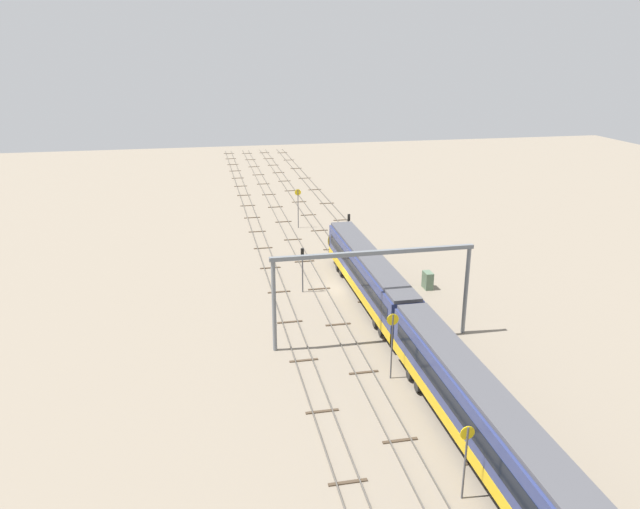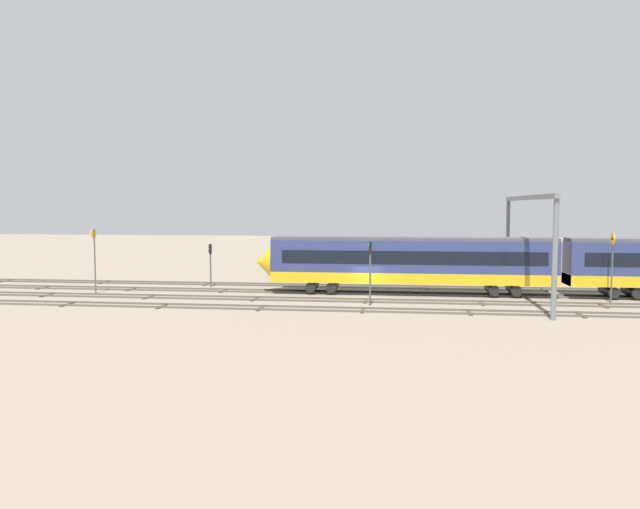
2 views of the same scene
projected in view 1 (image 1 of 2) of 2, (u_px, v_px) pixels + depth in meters
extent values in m
plane|color=gray|center=(339.00, 288.00, 65.27)|extent=(205.35, 205.35, 0.00)
cube|color=#59544C|center=(403.00, 282.00, 66.61)|extent=(189.35, 0.07, 0.16)
cube|color=#59544C|center=(390.00, 283.00, 66.34)|extent=(189.35, 0.07, 0.16)
cube|color=#473828|center=(516.00, 419.00, 42.11)|extent=(0.24, 2.40, 0.08)
cube|color=#473828|center=(455.00, 349.00, 51.86)|extent=(0.24, 2.40, 0.08)
cube|color=#473828|center=(413.00, 301.00, 61.61)|extent=(0.24, 2.40, 0.08)
cube|color=#473828|center=(383.00, 267.00, 71.37)|extent=(0.24, 2.40, 0.08)
cube|color=#473828|center=(359.00, 241.00, 81.12)|extent=(0.24, 2.40, 0.08)
cube|color=#473828|center=(341.00, 220.00, 90.87)|extent=(0.24, 2.40, 0.08)
cube|color=#473828|center=(327.00, 203.00, 100.63)|extent=(0.24, 2.40, 0.08)
cube|color=#473828|center=(315.00, 190.00, 110.38)|extent=(0.24, 2.40, 0.08)
cube|color=#473828|center=(305.00, 178.00, 120.13)|extent=(0.24, 2.40, 0.08)
cube|color=#473828|center=(296.00, 168.00, 129.89)|extent=(0.24, 2.40, 0.08)
cube|color=#473828|center=(289.00, 160.00, 139.64)|extent=(0.24, 2.40, 0.08)
cube|color=#473828|center=(282.00, 153.00, 149.39)|extent=(0.24, 2.40, 0.08)
cube|color=#59544C|center=(365.00, 285.00, 65.79)|extent=(189.35, 0.07, 0.16)
cube|color=#59544C|center=(352.00, 286.00, 65.52)|extent=(189.35, 0.07, 0.16)
cube|color=#473828|center=(482.00, 462.00, 37.74)|extent=(0.24, 2.40, 0.08)
cube|color=#473828|center=(431.00, 389.00, 45.72)|extent=(0.24, 2.40, 0.08)
cube|color=#473828|center=(396.00, 339.00, 53.70)|extent=(0.24, 2.40, 0.08)
cube|color=#473828|center=(369.00, 301.00, 61.68)|extent=(0.24, 2.40, 0.08)
cube|color=#473828|center=(349.00, 272.00, 69.66)|extent=(0.24, 2.40, 0.08)
cube|color=#473828|center=(333.00, 249.00, 77.64)|extent=(0.24, 2.40, 0.08)
cube|color=#473828|center=(319.00, 230.00, 85.62)|extent=(0.24, 2.40, 0.08)
cube|color=#473828|center=(308.00, 215.00, 93.60)|extent=(0.24, 2.40, 0.08)
cube|color=#473828|center=(299.00, 202.00, 101.58)|extent=(0.24, 2.40, 0.08)
cube|color=#473828|center=(291.00, 191.00, 109.56)|extent=(0.24, 2.40, 0.08)
cube|color=#473828|center=(284.00, 181.00, 117.54)|extent=(0.24, 2.40, 0.08)
cube|color=#473828|center=(278.00, 173.00, 125.52)|extent=(0.24, 2.40, 0.08)
cube|color=#473828|center=(273.00, 165.00, 133.50)|extent=(0.24, 2.40, 0.08)
cube|color=#473828|center=(269.00, 159.00, 141.48)|extent=(0.24, 2.40, 0.08)
cube|color=#473828|center=(264.00, 153.00, 149.46)|extent=(0.24, 2.40, 0.08)
cube|color=#59544C|center=(326.00, 288.00, 64.97)|extent=(189.35, 0.07, 0.16)
cube|color=#59544C|center=(313.00, 289.00, 64.70)|extent=(189.35, 0.07, 0.16)
cube|color=#473828|center=(400.00, 440.00, 39.77)|extent=(0.24, 2.40, 0.08)
cube|color=#473828|center=(364.00, 372.00, 48.13)|extent=(0.24, 2.40, 0.08)
cube|color=#473828|center=(338.00, 324.00, 56.49)|extent=(0.24, 2.40, 0.08)
cube|color=#473828|center=(319.00, 289.00, 64.85)|extent=(0.24, 2.40, 0.08)
cube|color=#473828|center=(305.00, 261.00, 73.21)|extent=(0.24, 2.40, 0.08)
cube|color=#473828|center=(293.00, 240.00, 81.57)|extent=(0.24, 2.40, 0.08)
cube|color=#473828|center=(283.00, 222.00, 89.93)|extent=(0.24, 2.40, 0.08)
cube|color=#473828|center=(275.00, 207.00, 98.29)|extent=(0.24, 2.40, 0.08)
cube|color=#473828|center=(269.00, 195.00, 106.65)|extent=(0.24, 2.40, 0.08)
cube|color=#473828|center=(263.00, 184.00, 115.01)|extent=(0.24, 2.40, 0.08)
cube|color=#473828|center=(258.00, 175.00, 123.37)|extent=(0.24, 2.40, 0.08)
cube|color=#473828|center=(254.00, 167.00, 131.73)|extent=(0.24, 2.40, 0.08)
cube|color=#473828|center=(250.00, 160.00, 140.09)|extent=(0.24, 2.40, 0.08)
cube|color=#473828|center=(247.00, 153.00, 148.45)|extent=(0.24, 2.40, 0.08)
cube|color=#59544C|center=(286.00, 291.00, 64.15)|extent=(189.35, 0.07, 0.16)
cube|color=#59544C|center=(272.00, 292.00, 63.88)|extent=(189.35, 0.07, 0.16)
cube|color=#473828|center=(348.00, 482.00, 35.94)|extent=(0.24, 2.40, 0.08)
cube|color=#473828|center=(322.00, 411.00, 42.96)|extent=(0.24, 2.40, 0.08)
cube|color=#473828|center=(304.00, 360.00, 49.98)|extent=(0.24, 2.40, 0.08)
cube|color=#473828|center=(290.00, 322.00, 57.01)|extent=(0.24, 2.40, 0.08)
cube|color=#473828|center=(279.00, 292.00, 64.03)|extent=(0.24, 2.40, 0.08)
cube|color=#473828|center=(270.00, 268.00, 71.05)|extent=(0.24, 2.40, 0.08)
cube|color=#473828|center=(263.00, 248.00, 78.07)|extent=(0.24, 2.40, 0.08)
cube|color=#473828|center=(257.00, 232.00, 85.09)|extent=(0.24, 2.40, 0.08)
cube|color=#473828|center=(252.00, 218.00, 92.12)|extent=(0.24, 2.40, 0.08)
cube|color=#473828|center=(248.00, 206.00, 99.14)|extent=(0.24, 2.40, 0.08)
cube|color=#473828|center=(244.00, 195.00, 106.16)|extent=(0.24, 2.40, 0.08)
cube|color=#473828|center=(241.00, 186.00, 113.18)|extent=(0.24, 2.40, 0.08)
cube|color=#473828|center=(238.00, 178.00, 120.21)|extent=(0.24, 2.40, 0.08)
cube|color=#473828|center=(235.00, 171.00, 127.23)|extent=(0.24, 2.40, 0.08)
cube|color=#473828|center=(233.00, 164.00, 134.25)|extent=(0.24, 2.40, 0.08)
cube|color=#473828|center=(231.00, 159.00, 141.27)|extent=(0.24, 2.40, 0.08)
cube|color=#473828|center=(229.00, 153.00, 148.30)|extent=(0.24, 2.40, 0.08)
cube|color=navy|center=(368.00, 273.00, 61.35)|extent=(24.00, 2.90, 3.60)
cube|color=gold|center=(368.00, 286.00, 61.79)|extent=(24.00, 2.94, 0.90)
cube|color=#4C4C51|center=(369.00, 255.00, 60.72)|extent=(24.00, 2.50, 0.30)
cube|color=black|center=(382.00, 268.00, 61.48)|extent=(22.00, 0.04, 1.10)
cube|color=black|center=(354.00, 270.00, 60.93)|extent=(22.00, 0.04, 1.10)
cylinder|color=black|center=(394.00, 330.00, 54.12)|extent=(0.90, 2.70, 0.90)
cylinder|color=black|center=(388.00, 321.00, 55.79)|extent=(0.90, 2.70, 0.90)
cylinder|color=black|center=(351.00, 271.00, 68.36)|extent=(0.90, 2.70, 0.90)
cylinder|color=black|center=(348.00, 266.00, 70.03)|extent=(0.90, 2.70, 0.90)
cube|color=navy|center=(475.00, 408.00, 38.35)|extent=(24.00, 2.90, 3.60)
cube|color=gold|center=(473.00, 426.00, 38.79)|extent=(24.00, 2.94, 0.90)
cube|color=#4C4C51|center=(477.00, 381.00, 37.72)|extent=(24.00, 2.50, 0.30)
cube|color=black|center=(496.00, 400.00, 38.49)|extent=(22.00, 0.04, 1.10)
cube|color=black|center=(454.00, 405.00, 37.94)|extent=(22.00, 0.04, 1.10)
cylinder|color=black|center=(433.00, 384.00, 45.37)|extent=(0.90, 2.70, 0.90)
cylinder|color=black|center=(424.00, 372.00, 47.04)|extent=(0.90, 2.70, 0.90)
cone|color=gold|center=(339.00, 238.00, 73.27)|extent=(1.60, 3.24, 3.24)
cylinder|color=slate|center=(466.00, 291.00, 53.71)|extent=(0.36, 0.36, 8.09)
cylinder|color=slate|center=(274.00, 307.00, 50.47)|extent=(0.36, 0.36, 8.09)
cube|color=slate|center=(374.00, 253.00, 50.72)|extent=(0.40, 17.81, 0.35)
cylinder|color=#4C4C51|center=(465.00, 464.00, 33.96)|extent=(0.12, 0.12, 4.77)
cylinder|color=yellow|center=(467.00, 433.00, 33.35)|extent=(0.05, 0.85, 0.85)
cube|color=black|center=(467.00, 433.00, 33.38)|extent=(0.02, 0.38, 0.12)
cylinder|color=#4C4C51|center=(392.00, 347.00, 46.49)|extent=(0.12, 0.12, 5.46)
cylinder|color=yellow|center=(393.00, 320.00, 45.78)|extent=(0.05, 0.94, 0.94)
cube|color=black|center=(393.00, 319.00, 45.81)|extent=(0.02, 0.42, 0.12)
cylinder|color=#4C4C51|center=(298.00, 209.00, 86.18)|extent=(0.12, 0.12, 5.62)
cylinder|color=yellow|center=(298.00, 192.00, 85.44)|extent=(0.05, 0.90, 0.90)
cube|color=black|center=(298.00, 192.00, 85.47)|extent=(0.02, 0.41, 0.12)
cylinder|color=#4C4C51|center=(303.00, 274.00, 63.48)|extent=(0.14, 0.14, 3.99)
cube|color=black|center=(302.00, 252.00, 62.68)|extent=(0.20, 0.32, 0.90)
sphere|color=green|center=(302.00, 250.00, 62.72)|extent=(0.20, 0.20, 0.20)
sphere|color=#262626|center=(302.00, 254.00, 62.85)|extent=(0.20, 0.20, 0.20)
cylinder|color=#4C4C51|center=(349.00, 232.00, 79.48)|extent=(0.14, 0.14, 3.14)
cube|color=black|center=(349.00, 217.00, 78.83)|extent=(0.20, 0.32, 0.90)
sphere|color=green|center=(349.00, 216.00, 78.87)|extent=(0.20, 0.20, 0.20)
sphere|color=#262626|center=(349.00, 219.00, 78.99)|extent=(0.20, 0.20, 0.20)
cube|color=#597259|center=(428.00, 280.00, 64.81)|extent=(1.42, 0.83, 1.86)
cube|color=#333333|center=(425.00, 275.00, 65.38)|extent=(0.02, 0.58, 0.24)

